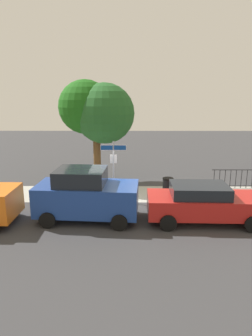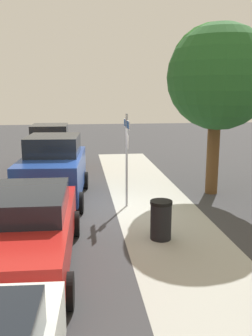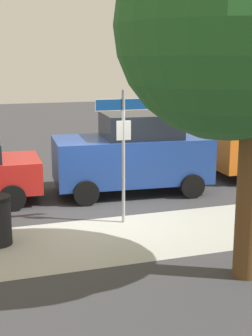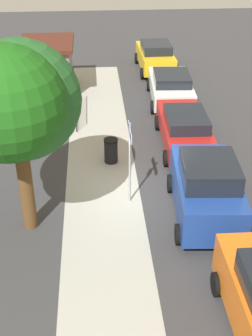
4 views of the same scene
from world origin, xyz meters
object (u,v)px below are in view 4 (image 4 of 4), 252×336
object	(u,v)px
utility_shed	(48,66)
car_white	(171,86)
street_sign	(130,149)
car_yellow	(155,56)
shade_tree	(18,100)
car_blue	(206,188)
trash_bin	(111,151)
car_red	(184,128)

from	to	relation	value
utility_shed	car_white	bearing A→B (deg)	-108.73
street_sign	car_yellow	world-z (taller)	street_sign
car_yellow	shade_tree	bearing A→B (deg)	157.00
car_yellow	street_sign	bearing A→B (deg)	167.85
shade_tree	car_white	xyz separation A→B (m)	(9.53, -5.92, -3.37)
car_blue	utility_shed	world-z (taller)	utility_shed
car_blue	trash_bin	xyz separation A→B (m)	(3.74, 2.83, -0.57)
car_blue	shade_tree	bearing A→B (deg)	93.49
street_sign	trash_bin	size ratio (longest dim) A/B	2.99
car_blue	car_red	xyz separation A→B (m)	(4.79, -0.23, -0.24)
street_sign	car_yellow	size ratio (longest dim) A/B	0.69
car_red	car_yellow	bearing A→B (deg)	1.32
car_red	car_yellow	world-z (taller)	car_yellow
car_yellow	trash_bin	world-z (taller)	car_yellow
street_sign	car_blue	distance (m)	2.71
car_yellow	utility_shed	distance (m)	6.62
car_red	car_yellow	xyz separation A→B (m)	(9.61, -0.06, 0.05)
car_yellow	trash_bin	distance (m)	11.11
car_yellow	car_blue	bearing A→B (deg)	177.77
car_blue	trash_bin	distance (m)	4.72
car_red	trash_bin	bearing A→B (deg)	110.68
street_sign	car_white	bearing A→B (deg)	-17.89
utility_shed	trash_bin	size ratio (longest dim) A/B	3.59
car_white	car_yellow	bearing A→B (deg)	4.93
car_white	trash_bin	xyz separation A→B (m)	(-5.85, 3.27, -0.31)
street_sign	utility_shed	bearing A→B (deg)	17.66
shade_tree	utility_shed	distance (m)	11.97
car_blue	car_yellow	bearing A→B (deg)	2.99
car_yellow	trash_bin	size ratio (longest dim) A/B	4.33
shade_tree	car_blue	xyz separation A→B (m)	(-0.06, -5.48, -3.11)
street_sign	car_blue	world-z (taller)	street_sign
car_blue	car_red	distance (m)	4.80
street_sign	car_red	bearing A→B (deg)	-34.07
car_blue	utility_shed	size ratio (longest dim) A/B	1.21
car_white	car_blue	bearing A→B (deg)	-179.48
car_red	car_yellow	distance (m)	9.61
street_sign	utility_shed	distance (m)	11.22
shade_tree	trash_bin	distance (m)	5.84
car_white	car_yellow	xyz separation A→B (m)	(4.80, 0.15, 0.07)
shade_tree	car_red	distance (m)	8.13
car_red	trash_bin	xyz separation A→B (m)	(-1.05, 3.05, -0.32)
car_blue	car_red	size ratio (longest dim) A/B	0.90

